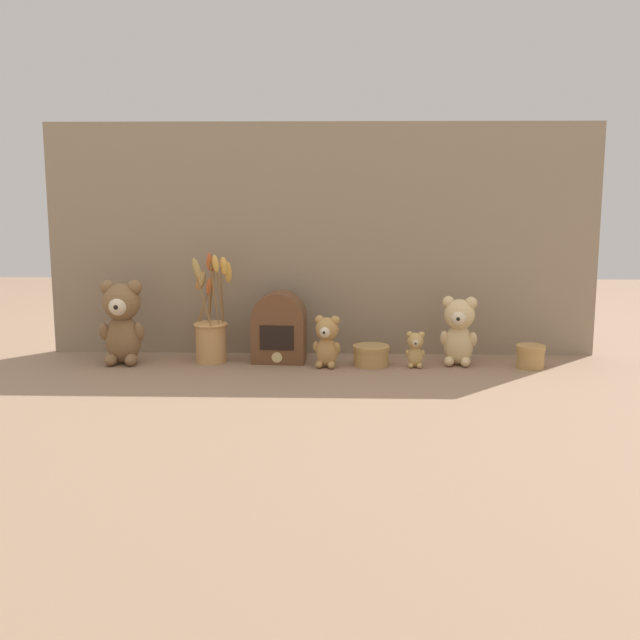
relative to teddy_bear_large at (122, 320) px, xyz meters
The scene contains 10 objects.
ground_plane 0.58m from the teddy_bear_large, ahead, with size 4.00×4.00×0.00m, color #8E7056.
backdrop_wall 0.63m from the teddy_bear_large, 15.59° to the left, with size 1.64×0.02×0.69m.
teddy_bear_large is the anchor object (origin of this frame).
teddy_bear_medium 0.96m from the teddy_bear_large, ahead, with size 0.11×0.10×0.20m.
teddy_bear_small 0.59m from the teddy_bear_large, ahead, with size 0.08×0.07×0.15m.
teddy_bear_tiny 0.84m from the teddy_bear_large, ahead, with size 0.06×0.05×0.10m.
flower_vase 0.25m from the teddy_bear_large, ahead, with size 0.12×0.15×0.32m.
vintage_radio 0.45m from the teddy_bear_large, ahead, with size 0.16×0.11×0.21m.
decorative_tin_tall 1.17m from the teddy_bear_large, ahead, with size 0.08×0.08×0.06m.
decorative_tin_short 0.72m from the teddy_bear_large, ahead, with size 0.11×0.11×0.06m.
Camera 1 is at (0.07, -2.23, 0.53)m, focal length 45.00 mm.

